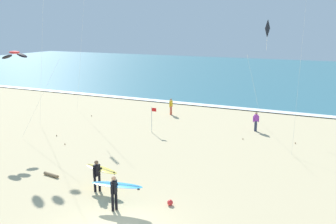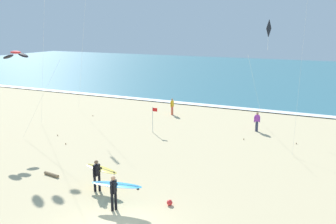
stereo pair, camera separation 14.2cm
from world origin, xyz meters
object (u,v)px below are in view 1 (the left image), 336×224
driftwood_log (51,175)px  kite_arc_scarlet_near (15,55)px  lifeguard_flag (152,117)px  surfer_lead (99,171)px  kite_diamond_charcoal_mid (267,31)px  bystander_purple_top (256,121)px  beach_ball (170,203)px  bystander_yellow_top (171,106)px  surfer_trailing (116,188)px

driftwood_log → kite_arc_scarlet_near: bearing=146.2°
kite_arc_scarlet_near → driftwood_log: size_ratio=6.08×
kite_arc_scarlet_near → lifeguard_flag: 11.19m
surfer_lead → kite_diamond_charcoal_mid: size_ratio=0.23×
bystander_purple_top → beach_ball: 14.67m
surfer_lead → kite_diamond_charcoal_mid: (5.07, 16.71, 6.88)m
kite_arc_scarlet_near → bystander_yellow_top: bearing=59.3°
bystander_yellow_top → driftwood_log: bystander_yellow_top is taller
kite_diamond_charcoal_mid → bystander_purple_top: (-0.09, -2.05, -7.11)m
surfer_lead → bystander_purple_top: bearing=71.2°
kite_arc_scarlet_near → surfer_lead: bearing=-25.5°
lifeguard_flag → kite_diamond_charcoal_mid: bearing=38.5°
beach_ball → driftwood_log: beach_ball is taller
kite_diamond_charcoal_mid → surfer_trailing: bearing=-100.0°
kite_diamond_charcoal_mid → lifeguard_flag: kite_diamond_charcoal_mid is taller
bystander_yellow_top → lifeguard_flag: lifeguard_flag is taller
surfer_trailing → driftwood_log: size_ratio=2.38×
bystander_purple_top → kite_diamond_charcoal_mid: bearing=87.6°
kite_arc_scarlet_near → bystander_yellow_top: size_ratio=4.16×
kite_arc_scarlet_near → beach_ball: size_ratio=23.62×
bystander_purple_top → bystander_yellow_top: 8.92m
surfer_lead → beach_ball: bearing=0.4°
surfer_trailing → beach_ball: 2.72m
kite_diamond_charcoal_mid → beach_ball: (-1.03, -16.68, -7.78)m
surfer_lead → kite_arc_scarlet_near: size_ratio=0.31×
lifeguard_flag → surfer_lead: bearing=-77.2°
kite_arc_scarlet_near → beach_ball: 16.76m
surfer_lead → surfer_trailing: same height
beach_ball → kite_diamond_charcoal_mid: bearing=86.5°
surfer_lead → lifeguard_flag: lifeguard_flag is taller
bystander_yellow_top → surfer_lead: bearing=-77.9°
bystander_purple_top → surfer_lead: bearing=-108.8°
kite_diamond_charcoal_mid → lifeguard_flag: bearing=-141.5°
surfer_lead → driftwood_log: 3.73m
lifeguard_flag → driftwood_log: bearing=-96.3°
driftwood_log → surfer_trailing: bearing=-17.1°
surfer_trailing → beach_ball: (2.17, 1.36, -0.91)m
driftwood_log → bystander_yellow_top: bearing=90.2°
lifeguard_flag → surfer_trailing: bearing=-70.3°
kite_diamond_charcoal_mid → bystander_yellow_top: 11.24m
lifeguard_flag → driftwood_log: 10.51m
bystander_yellow_top → driftwood_log: 16.62m
bystander_purple_top → lifeguard_flag: 8.41m
surfer_lead → kite_arc_scarlet_near: 12.97m
surfer_lead → lifeguard_flag: bearing=102.8°
surfer_lead → driftwood_log: surfer_lead is taller
surfer_lead → lifeguard_flag: 11.02m
bystander_purple_top → beach_ball: size_ratio=5.68×
kite_diamond_charcoal_mid → driftwood_log: bearing=-117.9°
kite_diamond_charcoal_mid → bystander_yellow_top: (-8.71, 0.25, -7.11)m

